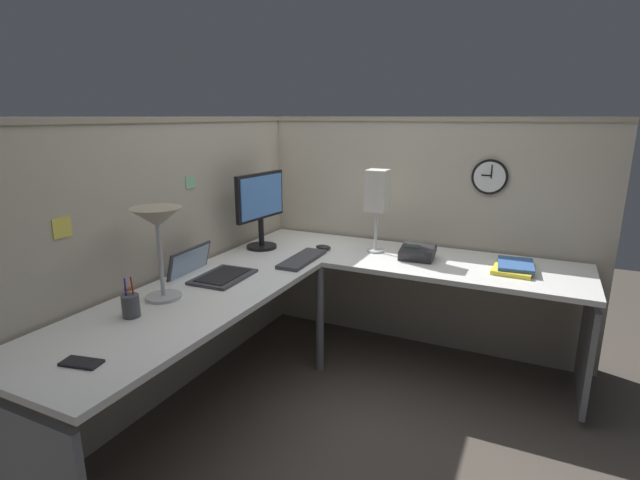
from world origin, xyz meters
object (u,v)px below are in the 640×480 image
laptop (208,272)px  cell_phone (81,363)px  wall_clock (490,177)px  pen_cup (131,305)px  monitor (261,205)px  book_stack (514,267)px  desk_lamp_paper (377,193)px  office_phone (418,253)px  desk_lamp_dome (157,225)px  computer_mouse (323,247)px  keyboard (302,259)px

laptop → cell_phone: (-0.97, -0.20, -0.02)m
cell_phone → wall_clock: 2.46m
cell_phone → pen_cup: bearing=10.8°
monitor → laptop: 0.67m
laptop → wall_clock: (1.17, -1.30, 0.46)m
book_stack → desk_lamp_paper: size_ratio=0.56×
laptop → pen_cup: pen_cup is taller
office_phone → book_stack: bearing=-88.5°
desk_lamp_dome → desk_lamp_paper: desk_lamp_paper is taller
laptop → pen_cup: bearing=-175.8°
desk_lamp_dome → desk_lamp_paper: bearing=-28.4°
monitor → computer_mouse: bearing=-71.0°
cell_phone → desk_lamp_paper: (1.83, -0.47, 0.38)m
computer_mouse → wall_clock: size_ratio=0.47×
book_stack → pen_cup: bearing=133.8°
book_stack → desk_lamp_paper: (0.03, 0.84, 0.36)m
monitor → computer_mouse: size_ratio=4.81×
office_phone → book_stack: size_ratio=0.72×
cell_phone → desk_lamp_dome: bearing=5.4°
keyboard → office_phone: 0.71m
monitor → cell_phone: size_ratio=3.47×
book_stack → desk_lamp_paper: 0.92m
laptop → office_phone: (0.81, -0.97, 0.01)m
computer_mouse → desk_lamp_dome: bearing=163.2°
office_phone → desk_lamp_paper: size_ratio=0.41×
laptop → book_stack: bearing=-61.4°
monitor → wall_clock: size_ratio=2.27×
desk_lamp_dome → book_stack: size_ratio=1.49×
computer_mouse → pen_cup: 1.37m
monitor → office_phone: monitor is taller
laptop → desk_lamp_dome: 0.49m
monitor → office_phone: bearing=-79.1°
pen_cup → desk_lamp_paper: bearing=-23.5°
pen_cup → laptop: bearing=4.2°
monitor → desk_lamp_dome: monitor is taller
office_phone → wall_clock: wall_clock is taller
laptop → office_phone: size_ratio=1.83×
pen_cup → book_stack: size_ratio=0.60×
desk_lamp_dome → wall_clock: 2.01m
desk_lamp_dome → desk_lamp_paper: 1.38m
monitor → desk_lamp_dome: 0.98m
pen_cup → computer_mouse: bearing=-12.9°
pen_cup → office_phone: 1.67m
book_stack → wall_clock: wall_clock is taller
keyboard → cell_phone: (-1.44, 0.13, -0.01)m
computer_mouse → book_stack: 1.17m
keyboard → book_stack: bearing=-74.9°
computer_mouse → laptop: bearing=155.1°
laptop → book_stack: 1.73m
laptop → wall_clock: size_ratio=1.79×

